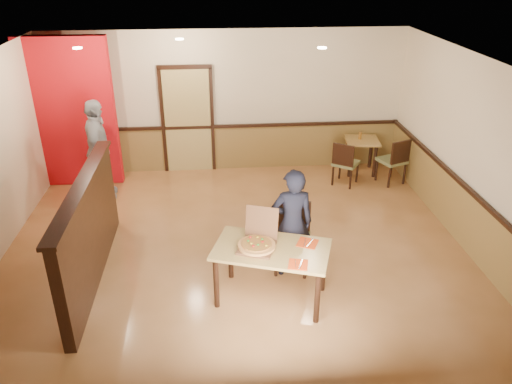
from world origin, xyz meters
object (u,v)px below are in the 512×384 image
main_table (271,255)px  side_table (361,148)px  pizza_box (258,243)px  side_chair_right (394,159)px  side_chair_left (345,162)px  passerby (99,150)px  diner (292,223)px  condiment (360,136)px  diner_chair (293,234)px

main_table → side_table: (2.28, 3.94, -0.13)m
side_table → pizza_box: size_ratio=1.18×
main_table → side_chair_right: size_ratio=1.76×
main_table → side_table: bearing=78.3°
side_chair_left → passerby: passerby is taller
side_table → diner: size_ratio=0.46×
side_table → condiment: 0.25m
side_table → diner_chair: bearing=-120.4°
diner → main_table: bearing=57.0°
side_chair_right → condiment: bearing=-72.8°
side_chair_left → diner_chair: bearing=97.0°
diner → passerby: 4.07m
diner → passerby: (-3.06, 2.67, 0.12)m
passerby → condiment: 5.02m
diner_chair → diner: diner is taller
side_chair_left → diner: size_ratio=0.55×
main_table → passerby: 4.23m
condiment → side_table: bearing=-29.5°
diner_chair → side_chair_left: size_ratio=1.12×
main_table → side_table: main_table is taller
diner_chair → side_chair_right: 3.54m
side_chair_left → passerby: (-4.52, -0.11, 0.44)m
diner → pizza_box: 0.72m
side_table → pizza_box: pizza_box is taller
diner_chair → side_table: bearing=72.6°
diner_chair → side_chair_right: diner_chair is taller
main_table → side_table: 4.56m
main_table → side_table: size_ratio=2.23×
passerby → pizza_box: passerby is taller
main_table → diner: diner is taller
main_table → diner_chair: size_ratio=1.64×
main_table → diner_chair: diner_chair is taller
main_table → diner_chair: bearing=79.7°
diner_chair → side_chair_left: (1.41, 2.64, -0.06)m
diner_chair → passerby: size_ratio=0.54×
main_table → passerby: passerby is taller
diner → pizza_box: bearing=43.1°
pizza_box → main_table: bearing=2.9°
side_table → passerby: passerby is taller
side_table → diner: diner is taller
side_chair_left → condiment: size_ratio=6.04×
passerby → pizza_box: size_ratio=2.97×
diner → condiment: diner is taller
diner → condiment: size_ratio=10.91×
side_chair_right → condiment: side_chair_right is taller
side_chair_left → side_chair_right: 0.96m
pizza_box → condiment: bearing=78.5°
side_chair_left → pizza_box: (-1.97, -3.29, 0.35)m
diner_chair → side_chair_right: (2.37, 2.63, -0.04)m
side_chair_left → pizza_box: bearing=94.3°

